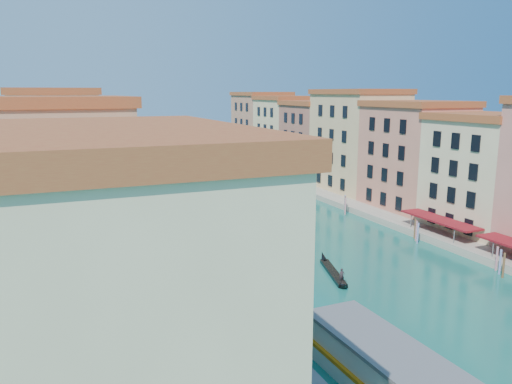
{
  "coord_description": "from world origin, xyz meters",
  "views": [
    {
      "loc": [
        -27.41,
        -12.89,
        20.35
      ],
      "look_at": [
        -1.31,
        48.99,
        6.91
      ],
      "focal_mm": 35.0,
      "sensor_mm": 36.0,
      "label": 1
    }
  ],
  "objects": [
    {
      "name": "left_bank_palazzos",
      "position": [
        -26.0,
        64.68,
        9.71
      ],
      "size": [
        12.8,
        128.4,
        21.0
      ],
      "color": "beige",
      "rests_on": "ground"
    },
    {
      "name": "right_bank_palazzos",
      "position": [
        30.0,
        65.0,
        9.75
      ],
      "size": [
        12.8,
        128.4,
        21.0
      ],
      "color": "#B05B3F",
      "rests_on": "ground"
    },
    {
      "name": "quay",
      "position": [
        22.0,
        65.0,
        0.5
      ],
      "size": [
        4.0,
        140.0,
        1.0
      ],
      "primitive_type": "cube",
      "color": "gray",
      "rests_on": "ground"
    },
    {
      "name": "mooring_poles_right",
      "position": [
        19.1,
        28.8,
        1.3
      ],
      "size": [
        1.44,
        54.24,
        3.2
      ],
      "color": "brown",
      "rests_on": "ground"
    },
    {
      "name": "vaporetto_far",
      "position": [
        -2.82,
        61.47,
        1.53
      ],
      "size": [
        9.55,
        23.37,
        3.39
      ],
      "rotation": [
        0.0,
        0.0,
        -0.2
      ],
      "color": "silver",
      "rests_on": "ground"
    },
    {
      "name": "gondola_fore",
      "position": [
        1.58,
        33.29,
        0.37
      ],
      "size": [
        3.88,
        10.69,
        2.18
      ],
      "rotation": [
        0.0,
        0.0,
        -0.29
      ],
      "color": "black",
      "rests_on": "ground"
    },
    {
      "name": "gondola_far",
      "position": [
        6.48,
        57.82,
        0.37
      ],
      "size": [
        6.95,
        11.6,
        1.8
      ],
      "rotation": [
        0.0,
        0.0,
        0.5
      ],
      "color": "black",
      "rests_on": "ground"
    },
    {
      "name": "motorboat_mid",
      "position": [
        -7.8,
        49.79,
        0.6
      ],
      "size": [
        3.05,
        7.64,
        1.54
      ],
      "rotation": [
        0.0,
        0.0,
        -0.1
      ],
      "color": "white",
      "rests_on": "ground"
    },
    {
      "name": "motorboat_far",
      "position": [
        6.44,
        79.11,
        0.53
      ],
      "size": [
        3.64,
        6.82,
        1.35
      ],
      "rotation": [
        0.0,
        0.0,
        0.26
      ],
      "color": "white",
      "rests_on": "ground"
    }
  ]
}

